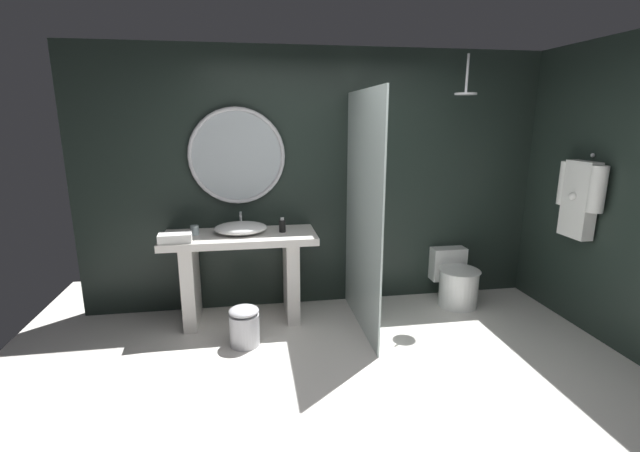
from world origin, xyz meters
The scene contains 14 objects.
ground_plane centered at (0.00, 0.00, 0.00)m, with size 5.76×5.76×0.00m, color silver.
back_wall_panel centered at (0.00, 1.90, 1.30)m, with size 4.80×0.10×2.60m, color #1E2823.
side_wall_right centered at (2.35, 0.76, 1.30)m, with size 0.10×2.47×2.60m, color #1E2823.
vanity_counter centered at (-0.83, 1.54, 0.56)m, with size 1.43×0.58×0.86m.
vessel_sink centered at (-0.82, 1.57, 0.92)m, with size 0.50×0.41×0.17m.
tumbler_cup centered at (-1.25, 1.58, 0.91)m, with size 0.08×0.08×0.09m, color silver.
soap_dispenser centered at (-0.43, 1.55, 0.93)m, with size 0.06×0.06×0.14m.
round_wall_mirror centered at (-0.83, 1.81, 1.57)m, with size 0.93×0.04×0.93m.
shower_glass_panel centered at (0.27, 1.23, 1.08)m, with size 0.02×1.23×2.17m, color silver.
rain_shower_head centered at (1.30, 1.46, 2.18)m, with size 0.20×0.20×0.36m.
hanging_bathrobe centered at (2.21, 0.94, 1.26)m, with size 0.20×0.51×0.76m.
toilet centered at (1.40, 1.57, 0.25)m, with size 0.42×0.61×0.55m.
waste_bin centered at (-0.82, 1.01, 0.18)m, with size 0.26×0.26×0.36m.
folded_hand_towel centered at (-1.39, 1.35, 0.90)m, with size 0.28×0.17×0.08m, color white.
Camera 1 is at (-0.73, -2.52, 1.92)m, focal length 24.59 mm.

